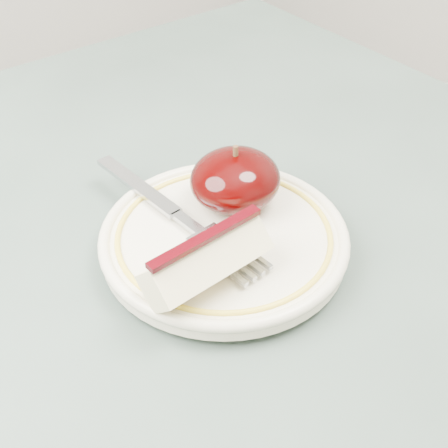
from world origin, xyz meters
TOP-DOWN VIEW (x-y plane):
  - table at (0.00, 0.00)m, footprint 0.90×0.90m
  - plate at (0.09, 0.06)m, footprint 0.18×0.18m
  - apple_half at (0.12, 0.08)m, footprint 0.07×0.07m
  - apple_wedge at (0.05, 0.02)m, footprint 0.09×0.04m
  - fork at (0.07, 0.09)m, footprint 0.03×0.19m

SIDE VIEW (x-z plane):
  - table at x=0.00m, z-range 0.29..1.04m
  - plate at x=0.09m, z-range 0.75..0.77m
  - fork at x=0.07m, z-range 0.77..0.78m
  - apple_wedge at x=0.05m, z-range 0.77..0.81m
  - apple_half at x=0.12m, z-range 0.76..0.82m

